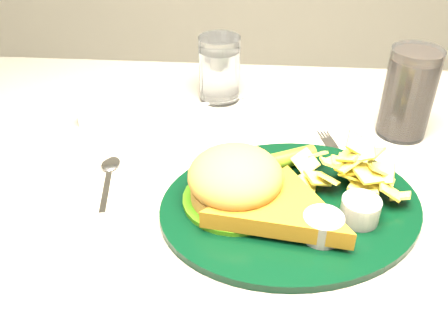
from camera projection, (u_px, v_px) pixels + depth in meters
The scene contains 8 objects.
table at pixel (229, 332), 0.95m from camera, with size 1.20×0.80×0.75m, color gray, non-canonical shape.
dinner_plate at pixel (293, 185), 0.65m from camera, with size 0.35×0.29×0.08m, color black, non-canonical shape.
water_glass at pixel (220, 69), 0.90m from camera, with size 0.07×0.07×0.12m, color white.
cola_glass at pixel (409, 93), 0.79m from camera, with size 0.08×0.08×0.15m, color black.
fork_napkin at pixel (330, 168), 0.74m from camera, with size 0.11×0.15×0.01m, color white, non-canonical shape.
spoon at pixel (106, 190), 0.70m from camera, with size 0.03×0.13×0.01m, color silver, non-canonical shape.
ramekin at pixel (90, 117), 0.85m from camera, with size 0.04×0.04×0.03m, color white.
wrapped_straw at pixel (198, 106), 0.90m from camera, with size 0.18×0.06×0.01m, color white, non-canonical shape.
Camera 1 is at (0.04, -0.60, 1.18)m, focal length 40.00 mm.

